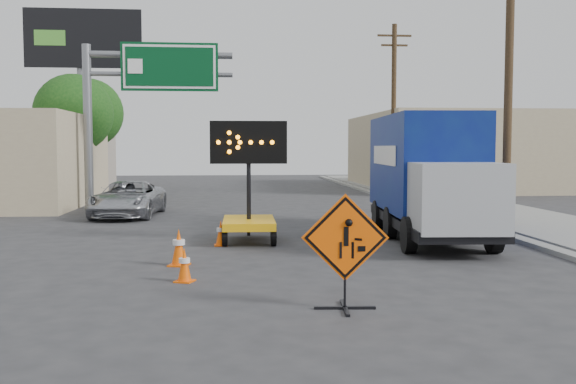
{
  "coord_description": "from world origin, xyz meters",
  "views": [
    {
      "loc": [
        -0.66,
        -9.37,
        2.56
      ],
      "look_at": [
        0.55,
        3.76,
        1.64
      ],
      "focal_mm": 40.0,
      "sensor_mm": 36.0,
      "label": 1
    }
  ],
  "objects": [
    {
      "name": "storefront_left_far",
      "position": [
        -15.0,
        34.0,
        2.2
      ],
      "size": [
        12.0,
        10.0,
        4.4
      ],
      "primitive_type": "cube",
      "color": "gray",
      "rests_on": "ground"
    },
    {
      "name": "utility_pole_near",
      "position": [
        8.0,
        10.0,
        4.68
      ],
      "size": [
        1.8,
        0.26,
        9.0
      ],
      "color": "#47301E",
      "rests_on": "ground"
    },
    {
      "name": "pickup_truck",
      "position": [
        -4.41,
        14.74,
        0.66
      ],
      "size": [
        2.52,
        4.87,
        1.31
      ],
      "primitive_type": "imported",
      "rotation": [
        0.0,
        0.0,
        -0.07
      ],
      "color": "#B0B3B8",
      "rests_on": "ground"
    },
    {
      "name": "billboard",
      "position": [
        -8.35,
        25.87,
        7.35
      ],
      "size": [
        6.1,
        0.54,
        9.85
      ],
      "color": "slate",
      "rests_on": "ground"
    },
    {
      "name": "construction_sign",
      "position": [
        1.15,
        0.5,
        0.97
      ],
      "size": [
        1.38,
        0.98,
        1.84
      ],
      "rotation": [
        0.0,
        0.0,
        -0.08
      ],
      "color": "black",
      "rests_on": "ground"
    },
    {
      "name": "cone_c",
      "position": [
        -0.89,
        7.28,
        0.33
      ],
      "size": [
        0.35,
        0.35,
        0.66
      ],
      "rotation": [
        0.0,
        0.0,
        0.05
      ],
      "color": "#FD5805",
      "rests_on": "ground"
    },
    {
      "name": "arrow_board",
      "position": [
        -0.14,
        7.94,
        0.72
      ],
      "size": [
        2.06,
        2.32,
        3.27
      ],
      "rotation": [
        0.0,
        0.0,
        -0.02
      ],
      "color": "#F3AC0D",
      "rests_on": "ground"
    },
    {
      "name": "building_right_far",
      "position": [
        13.0,
        30.0,
        2.3
      ],
      "size": [
        10.0,
        14.0,
        4.6
      ],
      "primitive_type": "cube",
      "color": "tan",
      "rests_on": "ground"
    },
    {
      "name": "box_truck",
      "position": [
        4.84,
        8.05,
        1.57
      ],
      "size": [
        2.73,
        7.41,
        3.46
      ],
      "rotation": [
        0.0,
        0.0,
        -0.07
      ],
      "color": "black",
      "rests_on": "ground"
    },
    {
      "name": "tree_left_near",
      "position": [
        -8.0,
        22.0,
        4.16
      ],
      "size": [
        3.71,
        3.71,
        6.03
      ],
      "color": "#47301E",
      "rests_on": "ground"
    },
    {
      "name": "ground",
      "position": [
        0.0,
        0.0,
        0.0
      ],
      "size": [
        100.0,
        100.0,
        0.0
      ],
      "primitive_type": "plane",
      "color": "#2D2D30",
      "rests_on": "ground"
    },
    {
      "name": "utility_pole_far",
      "position": [
        8.0,
        24.0,
        4.68
      ],
      "size": [
        1.8,
        0.26,
        9.0
      ],
      "color": "#47301E",
      "rests_on": "ground"
    },
    {
      "name": "tree_left_far",
      "position": [
        -9.0,
        30.0,
        4.6
      ],
      "size": [
        4.1,
        4.1,
        6.66
      ],
      "color": "#47301E",
      "rests_on": "ground"
    },
    {
      "name": "cone_b",
      "position": [
        -1.76,
        4.53,
        0.4
      ],
      "size": [
        0.5,
        0.5,
        0.81
      ],
      "rotation": [
        0.0,
        0.0,
        -0.25
      ],
      "color": "#FD5805",
      "rests_on": "ground"
    },
    {
      "name": "sidewalk_right",
      "position": [
        9.5,
        15.0,
        0.07
      ],
      "size": [
        4.0,
        60.0,
        0.15
      ],
      "primitive_type": "cube",
      "color": "gray",
      "rests_on": "ground"
    },
    {
      "name": "highway_gantry",
      "position": [
        -4.43,
        17.96,
        5.07
      ],
      "size": [
        6.18,
        0.38,
        6.9
      ],
      "color": "slate",
      "rests_on": "ground"
    },
    {
      "name": "cone_a",
      "position": [
        -1.52,
        2.83,
        0.33
      ],
      "size": [
        0.43,
        0.43,
        0.65
      ],
      "rotation": [
        0.0,
        0.0,
        -0.38
      ],
      "color": "#FD5805",
      "rests_on": "ground"
    },
    {
      "name": "curb_right",
      "position": [
        7.2,
        15.0,
        0.06
      ],
      "size": [
        0.4,
        60.0,
        0.12
      ],
      "primitive_type": "cube",
      "color": "gray",
      "rests_on": "ground"
    }
  ]
}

